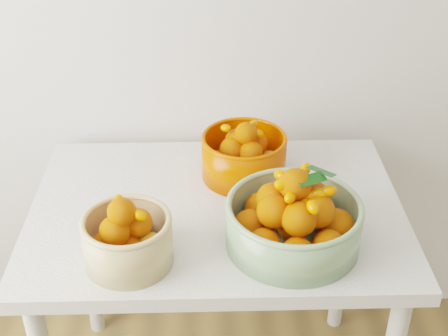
{
  "coord_description": "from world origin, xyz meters",
  "views": [
    {
      "loc": [
        -0.41,
        0.24,
        1.73
      ],
      "look_at": [
        -0.37,
        1.52,
        0.92
      ],
      "focal_mm": 50.0,
      "sensor_mm": 36.0,
      "label": 1
    }
  ],
  "objects_px": {
    "bowl_cream": "(127,238)",
    "bowl_orange": "(244,155)",
    "bowl_green": "(294,220)",
    "table": "(217,234)"
  },
  "relations": [
    {
      "from": "bowl_cream",
      "to": "bowl_orange",
      "type": "bearing_deg",
      "value": 51.5
    },
    {
      "from": "table",
      "to": "bowl_cream",
      "type": "height_order",
      "value": "bowl_cream"
    },
    {
      "from": "table",
      "to": "bowl_orange",
      "type": "xyz_separation_m",
      "value": [
        0.08,
        0.15,
        0.16
      ]
    },
    {
      "from": "bowl_orange",
      "to": "bowl_cream",
      "type": "bearing_deg",
      "value": -128.5
    },
    {
      "from": "bowl_cream",
      "to": "bowl_green",
      "type": "xyz_separation_m",
      "value": [
        0.4,
        0.06,
        0.01
      ]
    },
    {
      "from": "bowl_cream",
      "to": "bowl_green",
      "type": "relative_size",
      "value": 0.71
    },
    {
      "from": "table",
      "to": "bowl_cream",
      "type": "relative_size",
      "value": 3.58
    },
    {
      "from": "table",
      "to": "bowl_green",
      "type": "relative_size",
      "value": 2.56
    },
    {
      "from": "bowl_cream",
      "to": "bowl_green",
      "type": "height_order",
      "value": "bowl_green"
    },
    {
      "from": "bowl_cream",
      "to": "bowl_orange",
      "type": "height_order",
      "value": "bowl_cream"
    }
  ]
}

